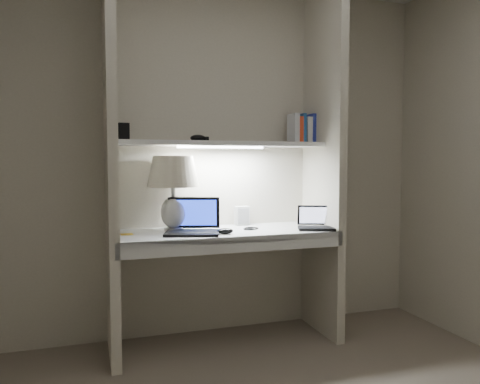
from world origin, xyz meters
name	(u,v)px	position (x,y,z in m)	size (l,w,h in m)	color
back_wall	(214,159)	(0.00, 1.50, 1.25)	(3.20, 0.01, 2.50)	beige
alcove_panel_left	(111,158)	(-0.73, 1.23, 1.25)	(0.06, 0.55, 2.50)	beige
alcove_panel_right	(323,159)	(0.73, 1.23, 1.25)	(0.06, 0.55, 2.50)	beige
desk	(225,233)	(0.00, 1.23, 0.75)	(1.40, 0.55, 0.04)	white
desk_apron	(237,244)	(0.00, 0.96, 0.72)	(1.46, 0.03, 0.10)	silver
shelf	(221,144)	(0.00, 1.32, 1.35)	(1.40, 0.36, 0.03)	silver
strip_light	(221,147)	(0.00, 1.32, 1.33)	(0.60, 0.04, 0.01)	white
table_lamp	(173,180)	(-0.33, 1.31, 1.11)	(0.34, 0.34, 0.50)	white
laptop_main	(193,225)	(-0.23, 1.17, 0.82)	(0.41, 0.38, 0.23)	black
laptop_netbook	(316,223)	(0.61, 1.10, 0.81)	(0.30, 0.28, 0.16)	black
speaker	(242,216)	(0.19, 1.44, 0.84)	(0.10, 0.07, 0.14)	silver
mouse	(225,231)	(-0.04, 1.08, 0.79)	(0.10, 0.07, 0.04)	black
cable_coil	(251,228)	(0.19, 1.23, 0.78)	(0.09, 0.09, 0.01)	black
sticky_note	(127,234)	(-0.64, 1.25, 0.77)	(0.08, 0.08, 0.00)	gold
book_row	(303,129)	(0.63, 1.35, 1.46)	(0.20, 0.14, 0.21)	silver
shelf_box	(124,132)	(-0.64, 1.38, 1.42)	(0.07, 0.05, 0.12)	black
shelf_gadget	(198,138)	(-0.15, 1.37, 1.39)	(0.11, 0.08, 0.05)	black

